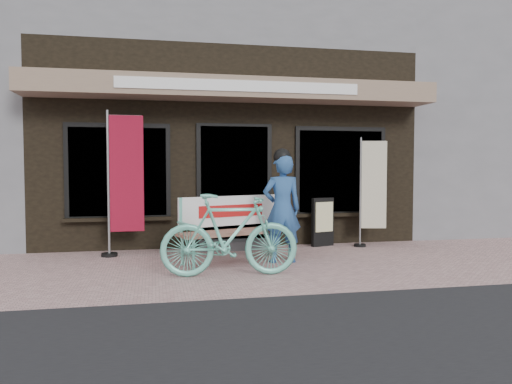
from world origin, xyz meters
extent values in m
plane|color=#BF9592|center=(0.00, 0.00, 0.00)|extent=(70.00, 70.00, 0.00)
cube|color=black|center=(0.00, 5.00, 1.80)|extent=(7.00, 6.00, 3.60)
cube|color=slate|center=(0.00, 5.00, 4.80)|extent=(7.00, 6.00, 2.40)
cube|color=#8C745F|center=(0.00, 1.65, 2.75)|extent=(7.00, 0.80, 0.35)
cube|color=white|center=(0.00, 1.24, 2.75)|extent=(4.00, 0.02, 0.18)
cube|color=black|center=(0.00, 1.98, 1.10)|extent=(1.20, 0.06, 2.10)
cube|color=black|center=(0.00, 1.97, 1.10)|extent=(1.35, 0.04, 2.20)
cube|color=black|center=(-2.00, 1.98, 1.35)|extent=(1.60, 0.06, 1.50)
cube|color=black|center=(2.00, 1.98, 1.35)|extent=(1.60, 0.06, 1.50)
cube|color=black|center=(-2.00, 1.97, 1.35)|extent=(1.75, 0.04, 1.65)
cube|color=black|center=(2.00, 1.97, 1.35)|extent=(1.75, 0.04, 1.65)
cube|color=black|center=(-2.00, 1.92, 0.55)|extent=(1.80, 0.18, 0.06)
cube|color=black|center=(2.00, 1.92, 0.55)|extent=(1.80, 0.18, 0.06)
cube|color=#59595B|center=(0.00, 1.75, 0.07)|extent=(1.30, 0.45, 0.15)
cylinder|color=#66C7AF|center=(-0.88, 0.11, 0.21)|extent=(0.06, 0.06, 0.43)
cylinder|color=#66C7AF|center=(-1.01, 0.50, 0.21)|extent=(0.06, 0.06, 0.43)
cylinder|color=#66C7AF|center=(0.66, 0.65, 0.21)|extent=(0.06, 0.06, 0.43)
cylinder|color=#66C7AF|center=(0.52, 1.03, 0.21)|extent=(0.06, 0.06, 0.43)
cube|color=#976653|center=(-0.18, 0.57, 0.46)|extent=(1.88, 1.03, 0.05)
cylinder|color=#66C7AF|center=(-1.03, 0.49, 0.71)|extent=(0.06, 0.06, 0.56)
cylinder|color=#66C7AF|center=(0.54, 1.04, 0.71)|extent=(0.06, 0.06, 0.56)
cube|color=white|center=(-0.25, 0.78, 0.76)|extent=(1.64, 0.61, 0.46)
cube|color=#B21414|center=(-0.24, 0.76, 0.76)|extent=(1.04, 0.37, 0.18)
cylinder|color=#66C7AF|center=(-0.99, 0.29, 0.63)|extent=(0.19, 0.43, 0.04)
cylinder|color=#66C7AF|center=(0.64, 0.86, 0.63)|extent=(0.19, 0.43, 0.04)
imported|color=#284F8A|center=(0.47, 0.42, 0.81)|extent=(0.60, 0.41, 1.61)
sphere|color=black|center=(0.47, 0.42, 1.58)|extent=(0.27, 0.27, 0.26)
imported|color=#66C7AF|center=(-0.44, -0.35, 0.54)|extent=(1.84, 0.62, 1.09)
cylinder|color=gray|center=(-2.12, 1.45, 1.17)|extent=(0.04, 0.04, 2.34)
cylinder|color=gray|center=(-1.85, 1.45, 2.25)|extent=(0.53, 0.03, 0.03)
cube|color=maroon|center=(-1.83, 1.45, 1.33)|extent=(0.53, 0.03, 1.86)
cylinder|color=black|center=(-2.12, 1.45, 0.03)|extent=(0.26, 0.26, 0.05)
cylinder|color=gray|center=(2.22, 1.55, 0.98)|extent=(0.04, 0.04, 1.96)
cylinder|color=gray|center=(2.43, 1.51, 1.89)|extent=(0.44, 0.12, 0.02)
cube|color=beige|center=(2.45, 1.50, 1.11)|extent=(0.44, 0.12, 1.56)
cylinder|color=black|center=(2.22, 1.55, 0.02)|extent=(0.25, 0.25, 0.04)
cube|color=black|center=(1.57, 1.74, 0.44)|extent=(0.44, 0.20, 0.88)
cube|color=beige|center=(1.59, 1.70, 0.54)|extent=(0.36, 0.12, 0.54)
camera|label=1|loc=(-1.40, -6.80, 1.45)|focal=35.00mm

